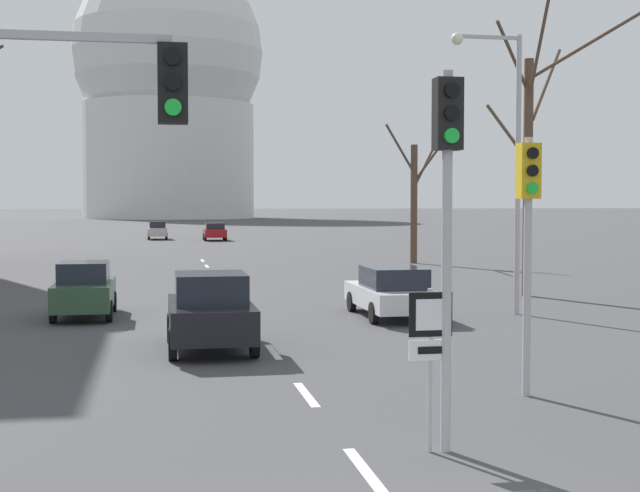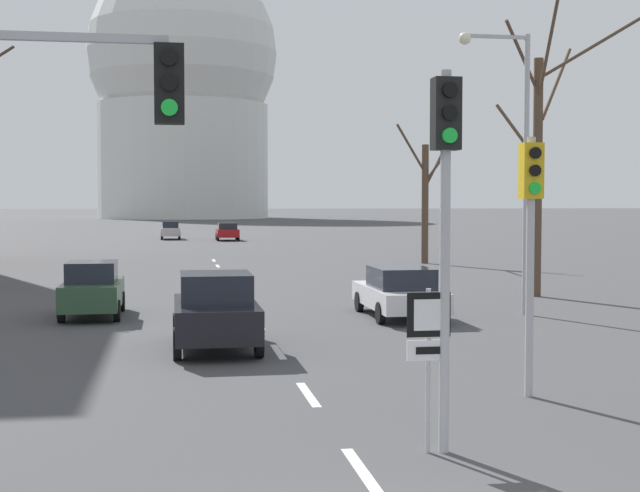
{
  "view_description": "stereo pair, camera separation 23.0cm",
  "coord_description": "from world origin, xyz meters",
  "views": [
    {
      "loc": [
        -2.56,
        -7.64,
        3.4
      ],
      "look_at": [
        -0.12,
        5.67,
        2.72
      ],
      "focal_mm": 50.0,
      "sensor_mm": 36.0,
      "label": 1
    },
    {
      "loc": [
        -2.33,
        -7.68,
        3.4
      ],
      "look_at": [
        -0.12,
        5.67,
        2.72
      ],
      "focal_mm": 50.0,
      "sensor_mm": 36.0,
      "label": 2
    }
  ],
  "objects": [
    {
      "name": "bare_tree_right_far",
      "position": [
        11.32,
        39.29,
        3.62
      ],
      "size": [
        3.27,
        1.75,
        7.57
      ],
      "color": "brown",
      "rests_on": "ground_plane"
    },
    {
      "name": "traffic_signal_centre_tall",
      "position": [
        1.27,
        3.78,
        3.58
      ],
      "size": [
        0.36,
        0.34,
        5.14
      ],
      "color": "#B2B2B7",
      "rests_on": "ground_plane"
    },
    {
      "name": "capitol_dome",
      "position": [
        0.0,
        175.23,
        26.15
      ],
      "size": [
        38.01,
        38.01,
        53.68
      ],
      "color": "silver",
      "rests_on": "ground_plane"
    },
    {
      "name": "lane_stripe_4",
      "position": [
        0.0,
        21.15,
        0.0
      ],
      "size": [
        0.16,
        2.0,
        0.01
      ],
      "primitive_type": "cube",
      "color": "silver",
      "rests_on": "ground_plane"
    },
    {
      "name": "traffic_signal_near_right",
      "position": [
        3.76,
        6.85,
        3.15
      ],
      "size": [
        0.36,
        0.34,
        4.5
      ],
      "color": "#B2B2B7",
      "rests_on": "ground_plane"
    },
    {
      "name": "sedan_far_left",
      "position": [
        -2.49,
        73.04,
        0.83
      ],
      "size": [
        1.71,
        4.21,
        1.62
      ],
      "color": "#B7B7BC",
      "rests_on": "ground_plane"
    },
    {
      "name": "lane_stripe_1",
      "position": [
        0.0,
        7.65,
        0.0
      ],
      "size": [
        0.16,
        2.0,
        0.01
      ],
      "primitive_type": "cube",
      "color": "silver",
      "rests_on": "ground_plane"
    },
    {
      "name": "lane_stripe_8",
      "position": [
        0.0,
        39.15,
        0.0
      ],
      "size": [
        0.16,
        2.0,
        0.01
      ],
      "primitive_type": "cube",
      "color": "silver",
      "rests_on": "ground_plane"
    },
    {
      "name": "lane_stripe_3",
      "position": [
        0.0,
        16.65,
        0.0
      ],
      "size": [
        0.16,
        2.0,
        0.01
      ],
      "primitive_type": "cube",
      "color": "silver",
      "rests_on": "ground_plane"
    },
    {
      "name": "route_sign_post",
      "position": [
        1.05,
        3.79,
        1.5
      ],
      "size": [
        0.6,
        0.08,
        2.23
      ],
      "color": "#B2B2B7",
      "rests_on": "ground_plane"
    },
    {
      "name": "lane_stripe_2",
      "position": [
        0.0,
        12.15,
        0.0
      ],
      "size": [
        0.16,
        2.0,
        0.01
      ],
      "primitive_type": "cube",
      "color": "silver",
      "rests_on": "ground_plane"
    },
    {
      "name": "lane_stripe_0",
      "position": [
        0.0,
        3.15,
        0.0
      ],
      "size": [
        0.16,
        2.0,
        0.01
      ],
      "primitive_type": "cube",
      "color": "silver",
      "rests_on": "ground_plane"
    },
    {
      "name": "traffic_signal_near_left",
      "position": [
        -3.94,
        3.34,
        4.26
      ],
      "size": [
        2.75,
        0.34,
        5.59
      ],
      "color": "#B2B2B7",
      "rests_on": "ground_plane"
    },
    {
      "name": "lane_stripe_7",
      "position": [
        0.0,
        34.65,
        0.0
      ],
      "size": [
        0.16,
        2.0,
        0.01
      ],
      "primitive_type": "cube",
      "color": "silver",
      "rests_on": "ground_plane"
    },
    {
      "name": "bare_tree_right_near",
      "position": [
        10.59,
        22.3,
        5.03
      ],
      "size": [
        5.62,
        4.28,
        10.32
      ],
      "color": "brown",
      "rests_on": "ground_plane"
    },
    {
      "name": "sedan_far_right",
      "position": [
        -4.66,
        19.08,
        0.82
      ],
      "size": [
        1.7,
        3.87,
        1.64
      ],
      "color": "#2D4C33",
      "rests_on": "ground_plane"
    },
    {
      "name": "street_lamp_right",
      "position": [
        7.66,
        17.47,
        5.11
      ],
      "size": [
        2.19,
        0.36,
        8.32
      ],
      "color": "#B2B2B7",
      "rests_on": "ground_plane"
    },
    {
      "name": "lane_stripe_6",
      "position": [
        0.0,
        30.15,
        0.0
      ],
      "size": [
        0.16,
        2.0,
        0.01
      ],
      "primitive_type": "cube",
      "color": "silver",
      "rests_on": "ground_plane"
    },
    {
      "name": "lane_stripe_9",
      "position": [
        0.0,
        43.65,
        0.0
      ],
      "size": [
        0.16,
        2.0,
        0.01
      ],
      "primitive_type": "cube",
      "color": "silver",
      "rests_on": "ground_plane"
    },
    {
      "name": "lane_stripe_5",
      "position": [
        0.0,
        25.65,
        0.0
      ],
      "size": [
        0.16,
        2.0,
        0.01
      ],
      "primitive_type": "cube",
      "color": "silver",
      "rests_on": "ground_plane"
    },
    {
      "name": "sedan_near_right",
      "position": [
        -1.38,
        12.64,
        0.89
      ],
      "size": [
        1.93,
        3.95,
        1.78
      ],
      "color": "black",
      "rests_on": "ground_plane"
    },
    {
      "name": "sedan_mid_centre",
      "position": [
        4.22,
        17.55,
        0.75
      ],
      "size": [
        1.96,
        4.6,
        1.48
      ],
      "color": "silver",
      "rests_on": "ground_plane"
    },
    {
      "name": "sedan_near_left",
      "position": [
        2.37,
        69.73,
        0.78
      ],
      "size": [
        1.92,
        4.0,
        1.52
      ],
      "color": "maroon",
      "rests_on": "ground_plane"
    }
  ]
}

